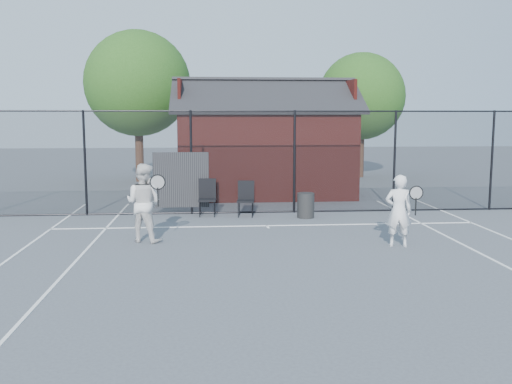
{
  "coord_description": "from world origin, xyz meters",
  "views": [
    {
      "loc": [
        -1.47,
        -11.48,
        2.84
      ],
      "look_at": [
        -0.41,
        1.45,
        1.1
      ],
      "focal_mm": 40.0,
      "sensor_mm": 36.0,
      "label": 1
    }
  ],
  "objects": [
    {
      "name": "clubhouse",
      "position": [
        0.5,
        9.0,
        1.61
      ],
      "size": [
        6.5,
        4.36,
        4.19
      ],
      "color": "maroon",
      "rests_on": "ground"
    },
    {
      "name": "player_front",
      "position": [
        2.62,
        0.46,
        0.79
      ],
      "size": [
        0.73,
        0.57,
        1.58
      ],
      "color": "white",
      "rests_on": "ground"
    },
    {
      "name": "player_back",
      "position": [
        -2.97,
        1.4,
        0.89
      ],
      "size": [
        1.06,
        0.95,
        1.78
      ],
      "color": "silver",
      "rests_on": "ground"
    },
    {
      "name": "court_lines",
      "position": [
        0.0,
        -1.32,
        0.01
      ],
      "size": [
        11.02,
        18.0,
        0.01
      ],
      "color": "white",
      "rests_on": "ground"
    },
    {
      "name": "chair_left",
      "position": [
        -1.55,
        4.6,
        0.51
      ],
      "size": [
        0.52,
        0.54,
        1.03
      ],
      "primitive_type": "cube",
      "rotation": [
        0.0,
        0.0,
        -0.05
      ],
      "color": "black",
      "rests_on": "ground"
    },
    {
      "name": "chair_right",
      "position": [
        -0.47,
        4.43,
        0.49
      ],
      "size": [
        0.53,
        0.55,
        0.98
      ],
      "primitive_type": "cube",
      "rotation": [
        0.0,
        0.0,
        -0.13
      ],
      "color": "black",
      "rests_on": "ground"
    },
    {
      "name": "waste_bin",
      "position": [
        1.2,
        4.1,
        0.35
      ],
      "size": [
        0.58,
        0.58,
        0.7
      ],
      "primitive_type": "cylinder",
      "rotation": [
        0.0,
        0.0,
        -0.25
      ],
      "color": "black",
      "rests_on": "ground"
    },
    {
      "name": "fence",
      "position": [
        -0.3,
        5.0,
        1.45
      ],
      "size": [
        22.04,
        3.0,
        3.0
      ],
      "color": "black",
      "rests_on": "ground"
    },
    {
      "name": "tree_right",
      "position": [
        5.5,
        14.5,
        3.71
      ],
      "size": [
        3.97,
        3.97,
        5.7
      ],
      "color": "#322214",
      "rests_on": "ground"
    },
    {
      "name": "tree_left",
      "position": [
        -4.5,
        13.5,
        4.19
      ],
      "size": [
        4.48,
        4.48,
        6.44
      ],
      "color": "#322214",
      "rests_on": "ground"
    },
    {
      "name": "ground",
      "position": [
        0.0,
        0.0,
        0.0
      ],
      "size": [
        80.0,
        80.0,
        0.0
      ],
      "primitive_type": "plane",
      "color": "#4A4E55",
      "rests_on": "ground"
    }
  ]
}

